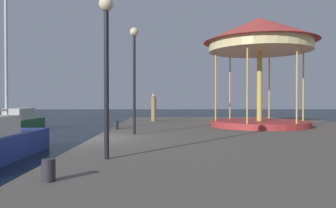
{
  "coord_description": "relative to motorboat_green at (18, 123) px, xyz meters",
  "views": [
    {
      "loc": [
        2.76,
        -12.13,
        2.27
      ],
      "look_at": [
        2.92,
        5.87,
        2.0
      ],
      "focal_mm": 34.62,
      "sensor_mm": 36.0,
      "label": 1
    }
  ],
  "objects": [
    {
      "name": "lamp_post_near_edge",
      "position": [
        9.09,
        -15.25,
        2.95
      ],
      "size": [
        0.36,
        0.36,
        3.97
      ],
      "color": "black",
      "rests_on": "quay_dock"
    },
    {
      "name": "bollard_north",
      "position": [
        8.45,
        -17.4,
        0.41
      ],
      "size": [
        0.24,
        0.24,
        0.4
      ],
      "primitive_type": "cylinder",
      "color": "#2D2D33",
      "rests_on": "quay_dock"
    },
    {
      "name": "carousel",
      "position": [
        15.61,
        -5.81,
        4.6
      ],
      "size": [
        6.02,
        6.02,
        5.84
      ],
      "color": "#B23333",
      "rests_on": "quay_dock"
    },
    {
      "name": "ground_plane",
      "position": [
        7.77,
        -11.03,
        -0.59
      ],
      "size": [
        120.0,
        120.0,
        0.0
      ],
      "primitive_type": "plane",
      "color": "black"
    },
    {
      "name": "lamp_post_mid_promenade",
      "position": [
        9.24,
        -9.63,
        3.24
      ],
      "size": [
        0.36,
        0.36,
        4.46
      ],
      "color": "black",
      "rests_on": "quay_dock"
    },
    {
      "name": "motorboat_green",
      "position": [
        0.0,
        0.0,
        0.0
      ],
      "size": [
        1.76,
        6.0,
        1.61
      ],
      "color": "#236638",
      "rests_on": "ground"
    },
    {
      "name": "bollard_south",
      "position": [
        8.13,
        -7.39,
        0.41
      ],
      "size": [
        0.24,
        0.24,
        0.4
      ],
      "primitive_type": "cylinder",
      "color": "#2D2D33",
      "rests_on": "quay_dock"
    },
    {
      "name": "quay_dock",
      "position": [
        14.64,
        -11.03,
        -0.19
      ],
      "size": [
        13.74,
        28.11,
        0.8
      ],
      "primitive_type": "cube",
      "color": "#5B564F",
      "rests_on": "ground"
    },
    {
      "name": "person_far_corner",
      "position": [
        9.76,
        -1.52,
        1.06
      ],
      "size": [
        0.34,
        0.34,
        1.82
      ],
      "color": "#937A4C",
      "rests_on": "quay_dock"
    }
  ]
}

